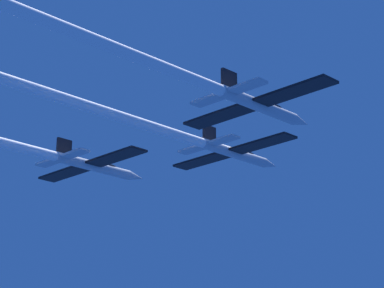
% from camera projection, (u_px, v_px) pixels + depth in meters
% --- Properties ---
extents(jet_lead, '(16.44, 65.67, 2.72)m').
position_uv_depth(jet_lead, '(82.00, 104.00, 71.21)').
color(jet_lead, '#B2BAC6').
extents(jet_right_wing, '(16.44, 59.86, 2.72)m').
position_uv_depth(jet_right_wing, '(100.00, 42.00, 57.62)').
color(jet_right_wing, '#B2BAC6').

